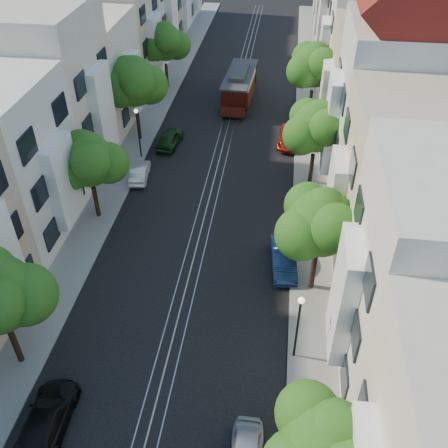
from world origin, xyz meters
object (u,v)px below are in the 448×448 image
(tree_w_b, at_px, (89,162))
(parked_car_w_near, at_px, (46,421))
(cable_car, at_px, (240,85))
(tree_e_c, at_px, (317,128))
(tree_w_d, at_px, (165,43))
(parked_car_e_far, at_px, (290,137))
(lamp_east, at_px, (299,319))
(parked_car_e_mid, at_px, (284,259))
(parked_car_w_far, at_px, (170,138))
(tree_w_c, at_px, (134,83))
(lamp_west, at_px, (138,126))
(parked_car_w_mid, at_px, (140,172))
(tree_e_b, at_px, (322,224))
(tree_e_d, at_px, (315,66))

(tree_w_b, height_order, parked_car_w_near, tree_w_b)
(tree_w_b, distance_m, cable_car, 20.97)
(tree_e_c, xyz_separation_m, parked_car_w_near, (-11.66, -21.25, -3.93))
(tree_w_b, height_order, tree_w_d, tree_w_d)
(tree_e_c, distance_m, parked_car_e_far, 7.31)
(tree_w_d, bearing_deg, tree_e_c, -48.01)
(tree_w_d, height_order, lamp_east, tree_w_d)
(parked_car_e_mid, distance_m, parked_car_w_far, 16.98)
(tree_w_b, relative_size, tree_w_c, 0.88)
(parked_car_w_near, bearing_deg, tree_w_b, -82.13)
(tree_w_b, bearing_deg, lamp_east, -36.58)
(cable_car, xyz_separation_m, parked_car_e_far, (5.10, -7.47, -1.18))
(lamp_east, bearing_deg, tree_w_d, 112.80)
(lamp_west, relative_size, parked_car_w_near, 0.91)
(tree_w_c, xyz_separation_m, tree_w_d, (-0.00, 11.00, -0.47))
(lamp_east, height_order, parked_car_w_mid, lamp_east)
(parked_car_w_mid, bearing_deg, cable_car, -119.17)
(lamp_east, bearing_deg, parked_car_w_mid, 128.34)
(lamp_west, xyz_separation_m, parked_car_w_far, (1.90, 2.33, -2.19))
(parked_car_w_mid, bearing_deg, lamp_east, 122.30)
(parked_car_e_far, xyz_separation_m, parked_car_w_near, (-10.00, -27.14, 0.06))
(cable_car, distance_m, parked_car_w_far, 10.31)
(lamp_west, xyz_separation_m, parked_car_w_near, (1.90, -23.28, -2.18))
(cable_car, relative_size, parked_car_w_near, 1.73)
(tree_w_d, relative_size, parked_car_e_mid, 1.64)
(parked_car_e_mid, bearing_deg, tree_e_b, -49.10)
(tree_w_c, relative_size, lamp_west, 1.71)
(tree_e_b, distance_m, tree_e_c, 11.00)
(cable_car, distance_m, parked_car_e_far, 9.12)
(tree_e_c, height_order, parked_car_w_near, tree_e_c)
(lamp_west, distance_m, parked_car_w_far, 3.72)
(tree_w_d, distance_m, parked_car_w_far, 12.60)
(lamp_west, xyz_separation_m, parked_car_w_mid, (0.70, -2.96, -2.29))
(tree_e_d, bearing_deg, parked_car_w_mid, -137.15)
(parked_car_e_far, bearing_deg, tree_e_c, -69.96)
(lamp_east, relative_size, parked_car_w_far, 1.09)
(tree_e_b, height_order, tree_e_c, tree_e_b)
(cable_car, height_order, parked_car_e_mid, cable_car)
(tree_w_b, bearing_deg, tree_e_b, -19.15)
(tree_e_d, xyz_separation_m, tree_w_d, (-14.40, 5.00, -0.27))
(lamp_east, height_order, parked_car_e_far, lamp_east)
(cable_car, bearing_deg, parked_car_e_far, -52.46)
(parked_car_w_far, bearing_deg, parked_car_w_near, 95.74)
(parked_car_w_mid, bearing_deg, parked_car_e_mid, 136.68)
(tree_w_c, xyz_separation_m, lamp_west, (0.84, -2.98, -2.22))
(tree_w_c, distance_m, parked_car_w_far, 5.24)
(tree_w_c, bearing_deg, lamp_west, -74.25)
(tree_w_c, distance_m, tree_w_d, 11.01)
(tree_w_b, bearing_deg, parked_car_w_far, 75.18)
(tree_w_b, relative_size, tree_w_d, 0.96)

